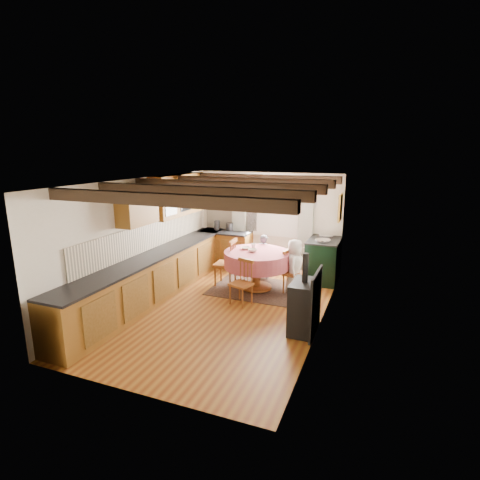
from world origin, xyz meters
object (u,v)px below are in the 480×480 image
at_px(cast_iron_stove, 304,293).
at_px(child_far, 264,256).
at_px(cup, 253,246).
at_px(chair_near, 241,282).
at_px(aga_range, 323,259).
at_px(child_right, 294,266).
at_px(chair_left, 225,262).
at_px(chair_right, 294,272).
at_px(dining_table, 257,271).

distance_m(cast_iron_stove, child_far, 2.71).
relative_size(cast_iron_stove, cup, 12.78).
xyz_separation_m(chair_near, child_far, (-0.07, 1.63, 0.08)).
distance_m(aga_range, child_right, 1.09).
height_order(chair_near, chair_left, chair_left).
xyz_separation_m(aga_range, child_right, (-0.44, -1.00, 0.08)).
xyz_separation_m(chair_right, child_far, (-0.88, 0.68, 0.06)).
xyz_separation_m(cast_iron_stove, child_far, (-1.43, 2.30, -0.15)).
distance_m(dining_table, aga_range, 1.65).
height_order(chair_near, cup, cup).
distance_m(chair_right, aga_range, 1.12).
height_order(dining_table, chair_left, chair_left).
xyz_separation_m(chair_right, child_right, (0.00, 0.03, 0.11)).
distance_m(dining_table, chair_right, 0.80).
bearing_deg(child_far, aga_range, -151.15).
bearing_deg(cup, chair_left, -153.40).
bearing_deg(chair_left, dining_table, 87.26).
bearing_deg(cast_iron_stove, cup, 129.82).
height_order(aga_range, child_right, child_right).
bearing_deg(chair_near, chair_right, 67.19).
bearing_deg(dining_table, chair_left, -179.17).
distance_m(chair_near, chair_left, 1.12).
xyz_separation_m(child_right, cup, (-0.96, 0.16, 0.31)).
xyz_separation_m(dining_table, child_right, (0.79, 0.10, 0.16)).
xyz_separation_m(chair_near, aga_range, (1.25, 1.97, 0.05)).
bearing_deg(chair_right, child_right, 7.23).
bearing_deg(chair_near, aga_range, 75.42).
height_order(chair_right, child_far, child_far).
relative_size(child_right, cup, 10.95).
relative_size(chair_left, child_right, 0.91).
xyz_separation_m(dining_table, aga_range, (1.23, 1.10, 0.08)).
xyz_separation_m(child_far, cup, (-0.09, -0.49, 0.36)).
height_order(dining_table, chair_right, chair_right).
relative_size(chair_left, child_far, 1.01).
xyz_separation_m(chair_left, chair_right, (1.52, 0.08, -0.06)).
xyz_separation_m(dining_table, chair_near, (-0.02, -0.87, 0.03)).
relative_size(dining_table, child_right, 1.21).
height_order(chair_near, chair_right, chair_right).
relative_size(cast_iron_stove, child_right, 1.17).
relative_size(chair_right, aga_range, 0.86).
bearing_deg(child_right, child_far, 50.56).
distance_m(chair_right, cup, 1.07).
bearing_deg(child_right, aga_range, -26.53).
relative_size(dining_table, cast_iron_stove, 1.03).
relative_size(child_far, child_right, 0.91).
bearing_deg(dining_table, child_right, 7.41).
xyz_separation_m(chair_right, cast_iron_stove, (0.55, -1.62, 0.21)).
relative_size(chair_right, child_far, 0.89).
relative_size(aga_range, child_right, 0.93).
distance_m(chair_right, child_far, 1.11).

